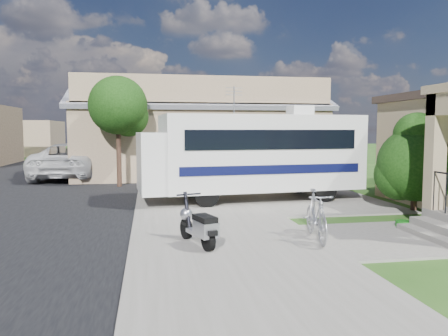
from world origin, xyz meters
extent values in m
plane|color=#1D4312|center=(0.00, 0.00, 0.00)|extent=(120.00, 120.00, 0.00)
cube|color=black|center=(-7.50, 10.00, 0.01)|extent=(9.00, 80.00, 0.02)
cube|color=slate|center=(-1.00, 10.00, 0.03)|extent=(4.00, 80.00, 0.06)
cube|color=slate|center=(1.50, 4.50, 0.03)|extent=(7.00, 6.00, 0.05)
cube|color=slate|center=(3.00, -1.00, 0.03)|extent=(4.00, 3.00, 0.05)
cube|color=black|center=(5.48, 2.70, 1.70)|extent=(0.04, 1.10, 1.20)
cube|color=slate|center=(3.70, -1.30, 0.16)|extent=(0.40, 2.16, 0.32)
cube|color=slate|center=(3.35, -1.30, 0.08)|extent=(0.35, 2.16, 0.16)
cube|color=#897357|center=(4.08, -0.28, 1.85)|extent=(0.35, 0.35, 2.70)
cube|color=#896D55|center=(0.00, 14.00, 1.80)|extent=(12.00, 8.00, 3.60)
cube|color=slate|center=(0.00, 12.00, 4.15)|extent=(12.50, 4.40, 1.78)
cube|color=slate|center=(0.00, 16.00, 4.15)|extent=(12.50, 4.40, 1.78)
cube|color=slate|center=(0.00, 14.00, 4.85)|extent=(12.50, 0.50, 0.22)
cube|color=#896D55|center=(0.00, 10.10, 4.15)|extent=(11.76, 0.20, 1.30)
cube|color=#896D55|center=(-15.00, 34.00, 1.60)|extent=(8.00, 7.00, 3.20)
cylinder|color=black|center=(-3.80, 9.00, 1.57)|extent=(0.20, 0.20, 3.15)
sphere|color=black|center=(-3.80, 9.00, 3.38)|extent=(2.40, 2.40, 2.40)
sphere|color=black|center=(-3.40, 9.20, 2.93)|extent=(1.68, 1.68, 1.68)
cylinder|color=black|center=(-3.80, 19.00, 1.65)|extent=(0.20, 0.20, 3.29)
sphere|color=black|center=(-3.80, 19.00, 3.53)|extent=(2.40, 2.40, 2.40)
sphere|color=black|center=(-3.40, 19.20, 3.06)|extent=(1.68, 1.68, 1.68)
cylinder|color=black|center=(-3.80, 28.00, 1.50)|extent=(0.20, 0.20, 3.01)
sphere|color=black|center=(-3.80, 28.00, 3.22)|extent=(2.40, 2.40, 2.40)
sphere|color=black|center=(-3.40, 28.20, 2.79)|extent=(1.68, 1.68, 1.68)
cube|color=silver|center=(1.11, 4.58, 1.63)|extent=(6.72, 2.92, 2.43)
cube|color=silver|center=(-2.52, 4.25, 1.35)|extent=(0.94, 2.28, 1.87)
cube|color=black|center=(-2.69, 4.23, 1.87)|extent=(0.24, 1.98, 0.84)
cube|color=black|center=(1.21, 3.40, 2.07)|extent=(5.53, 0.53, 0.61)
cube|color=black|center=(1.00, 5.75, 2.07)|extent=(5.53, 0.53, 0.61)
cube|color=black|center=(1.21, 3.40, 1.15)|extent=(5.86, 0.55, 0.28)
cube|color=black|center=(1.00, 5.75, 1.15)|extent=(5.86, 0.55, 0.28)
cube|color=silver|center=(2.50, 4.70, 3.02)|extent=(0.80, 0.72, 0.33)
cylinder|color=#A3A4AB|center=(0.18, 4.49, 3.31)|extent=(0.04, 0.04, 0.93)
cylinder|color=black|center=(-0.88, 3.37, 0.42)|extent=(0.77, 0.33, 0.75)
cylinder|color=black|center=(-1.07, 5.41, 0.42)|extent=(0.77, 0.33, 0.75)
cylinder|color=black|center=(3.02, 3.72, 0.42)|extent=(0.77, 0.33, 0.75)
cylinder|color=black|center=(2.84, 5.77, 0.42)|extent=(0.77, 0.33, 0.75)
cylinder|color=black|center=(4.97, 1.84, 0.43)|extent=(0.17, 0.17, 0.85)
sphere|color=black|center=(4.97, 1.84, 1.38)|extent=(2.13, 2.13, 2.13)
sphere|color=black|center=(5.39, 2.16, 1.81)|extent=(1.70, 1.70, 1.70)
sphere|color=black|center=(4.65, 2.05, 1.06)|extent=(1.49, 1.49, 1.49)
sphere|color=black|center=(5.18, 1.52, 0.96)|extent=(1.28, 1.28, 1.28)
sphere|color=black|center=(4.97, 1.84, 2.23)|extent=(1.28, 1.28, 1.28)
cylinder|color=black|center=(-1.49, -1.43, 0.27)|extent=(0.24, 0.44, 0.43)
cylinder|color=black|center=(-1.82, -0.42, 0.27)|extent=(0.24, 0.44, 0.43)
cube|color=#A3A4AB|center=(-1.64, -0.97, 0.33)|extent=(0.44, 0.60, 0.08)
cube|color=#A3A4AB|center=(-1.52, -1.34, 0.47)|extent=(0.48, 0.61, 0.29)
cube|color=black|center=(-1.53, -1.29, 0.66)|extent=(0.46, 0.64, 0.12)
cube|color=black|center=(-1.44, -1.57, 0.45)|extent=(0.23, 0.24, 0.10)
cylinder|color=black|center=(-1.80, -0.48, 0.66)|extent=(0.18, 0.34, 0.81)
sphere|color=#A3A4AB|center=(-1.82, -0.42, 0.59)|extent=(0.27, 0.27, 0.27)
sphere|color=black|center=(-1.84, -0.34, 0.59)|extent=(0.12, 0.12, 0.12)
cylinder|color=black|center=(-1.77, -0.55, 1.03)|extent=(0.52, 0.20, 0.03)
cube|color=black|center=(-1.82, -0.42, 0.39)|extent=(0.21, 0.30, 0.06)
imported|color=#A3A4AB|center=(0.85, -1.00, 0.52)|extent=(0.74, 1.79, 1.05)
imported|color=silver|center=(-6.19, 12.71, 0.86)|extent=(3.42, 6.45, 1.73)
imported|color=silver|center=(-6.71, 20.24, 0.81)|extent=(3.16, 5.88, 1.62)
cylinder|color=#146414|center=(3.45, -0.04, 0.08)|extent=(0.35, 0.35, 0.16)
camera|label=1|loc=(-2.59, -9.53, 2.37)|focal=35.00mm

